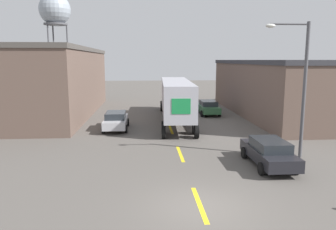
{
  "coord_description": "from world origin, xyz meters",
  "views": [
    {
      "loc": [
        -2.13,
        -11.89,
        5.7
      ],
      "look_at": [
        -0.63,
        9.13,
        2.14
      ],
      "focal_mm": 35.0,
      "sensor_mm": 36.0,
      "label": 1
    }
  ],
  "objects_px": {
    "parked_car_left_far": "(116,120)",
    "street_lamp": "(300,80)",
    "semi_truck": "(175,96)",
    "parked_car_right_far": "(208,107)",
    "parked_car_right_near": "(269,152)",
    "water_tower": "(55,11)"
  },
  "relations": [
    {
      "from": "parked_car_left_far",
      "to": "street_lamp",
      "type": "height_order",
      "value": "street_lamp"
    },
    {
      "from": "semi_truck",
      "to": "street_lamp",
      "type": "height_order",
      "value": "street_lamp"
    },
    {
      "from": "parked_car_right_far",
      "to": "parked_car_left_far",
      "type": "bearing_deg",
      "value": -142.57
    },
    {
      "from": "parked_car_right_near",
      "to": "parked_car_right_far",
      "type": "xyz_separation_m",
      "value": [
        0.0,
        17.13,
        0.0
      ]
    },
    {
      "from": "water_tower",
      "to": "parked_car_right_far",
      "type": "bearing_deg",
      "value": -53.7
    },
    {
      "from": "parked_car_right_far",
      "to": "street_lamp",
      "type": "height_order",
      "value": "street_lamp"
    },
    {
      "from": "parked_car_right_near",
      "to": "parked_car_left_far",
      "type": "bearing_deg",
      "value": 131.76
    },
    {
      "from": "water_tower",
      "to": "street_lamp",
      "type": "distance_m",
      "value": 55.2
    },
    {
      "from": "parked_car_left_far",
      "to": "street_lamp",
      "type": "bearing_deg",
      "value": -37.88
    },
    {
      "from": "parked_car_right_far",
      "to": "street_lamp",
      "type": "distance_m",
      "value": 16.29
    },
    {
      "from": "parked_car_left_far",
      "to": "water_tower",
      "type": "distance_m",
      "value": 43.92
    },
    {
      "from": "water_tower",
      "to": "parked_car_right_near",
      "type": "bearing_deg",
      "value": -64.42
    },
    {
      "from": "parked_car_right_near",
      "to": "parked_car_right_far",
      "type": "distance_m",
      "value": 17.13
    },
    {
      "from": "semi_truck",
      "to": "parked_car_right_far",
      "type": "height_order",
      "value": "semi_truck"
    },
    {
      "from": "street_lamp",
      "to": "parked_car_left_far",
      "type": "bearing_deg",
      "value": 142.12
    },
    {
      "from": "water_tower",
      "to": "parked_car_left_far",
      "type": "bearing_deg",
      "value": -69.67
    },
    {
      "from": "parked_car_right_far",
      "to": "semi_truck",
      "type": "bearing_deg",
      "value": -137.99
    },
    {
      "from": "parked_car_right_far",
      "to": "water_tower",
      "type": "distance_m",
      "value": 42.19
    },
    {
      "from": "street_lamp",
      "to": "parked_car_right_far",
      "type": "bearing_deg",
      "value": 97.85
    },
    {
      "from": "parked_car_right_near",
      "to": "parked_car_left_far",
      "type": "distance_m",
      "value": 13.64
    },
    {
      "from": "parked_car_right_near",
      "to": "parked_car_right_far",
      "type": "height_order",
      "value": "same"
    },
    {
      "from": "parked_car_left_far",
      "to": "water_tower",
      "type": "relative_size",
      "value": 0.26
    }
  ]
}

